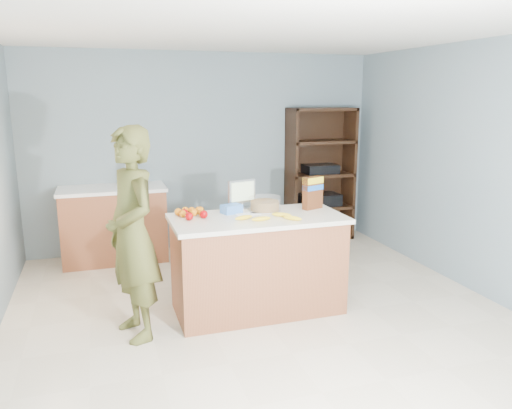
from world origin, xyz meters
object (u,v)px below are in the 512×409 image
object	(u,v)px
person	(132,234)
cereal_box	(313,190)
shelving_unit	(319,177)
counter_peninsula	(258,267)
tv	(242,193)

from	to	relation	value
person	cereal_box	xyz separation A→B (m)	(1.71, 0.30, 0.21)
shelving_unit	person	size ratio (longest dim) A/B	1.03
counter_peninsula	shelving_unit	xyz separation A→B (m)	(1.55, 2.05, 0.45)
counter_peninsula	tv	xyz separation A→B (m)	(-0.05, 0.34, 0.64)
shelving_unit	cereal_box	distance (m)	2.15
shelving_unit	tv	bearing A→B (deg)	-133.07
tv	cereal_box	bearing A→B (deg)	-17.50
person	counter_peninsula	bearing A→B (deg)	81.33
person	tv	size ratio (longest dim) A/B	6.19
person	tv	bearing A→B (deg)	98.22
shelving_unit	person	xyz separation A→B (m)	(-2.67, -2.21, 0.01)
shelving_unit	tv	size ratio (longest dim) A/B	6.38
cereal_box	counter_peninsula	bearing A→B (deg)	-167.28
shelving_unit	tv	world-z (taller)	shelving_unit
counter_peninsula	cereal_box	xyz separation A→B (m)	(0.60, 0.13, 0.66)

